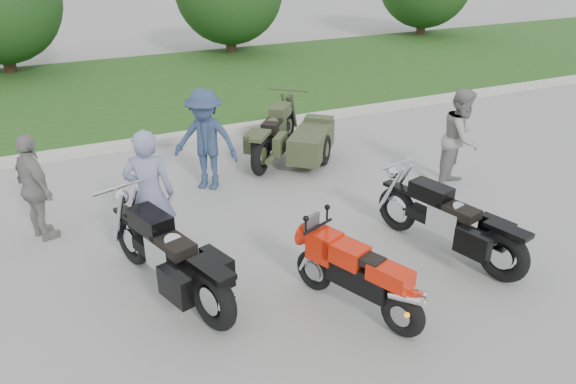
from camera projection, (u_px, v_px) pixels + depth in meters
name	position (u px, v px, depth m)	size (l,w,h in m)	color
ground	(290.00, 296.00, 6.98)	(80.00, 80.00, 0.00)	#9F9F9A
curb	(171.00, 138.00, 11.86)	(60.00, 0.30, 0.15)	#BBB8B0
grass_strip	(134.00, 90.00, 15.26)	(60.00, 8.00, 0.14)	#336322
sportbike_red	(359.00, 275.00, 6.49)	(0.85, 1.76, 0.88)	black
cruiser_left	(173.00, 260.00, 6.79)	(1.02, 2.50, 1.00)	black
cruiser_right	(453.00, 225.00, 7.64)	(0.87, 2.39, 0.94)	black
cruiser_sidecar	(296.00, 140.00, 10.73)	(2.08, 2.27, 0.96)	black
person_stripe	(150.00, 194.00, 7.51)	(0.67, 0.44, 1.83)	#797FA4
person_grey	(461.00, 138.00, 9.62)	(0.84, 0.65, 1.73)	gray
person_denim	(206.00, 140.00, 9.47)	(1.14, 0.65, 1.76)	navy
person_back	(35.00, 188.00, 7.95)	(0.94, 0.39, 1.60)	gray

